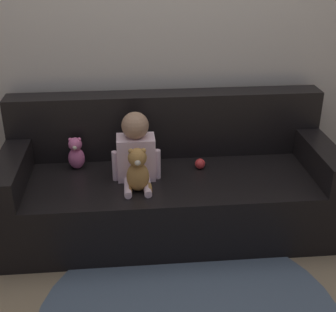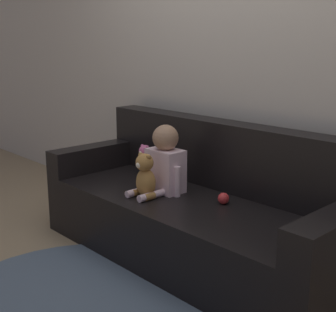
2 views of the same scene
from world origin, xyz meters
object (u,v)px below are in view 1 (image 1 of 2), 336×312
at_px(plush_toy_side, 76,153).
at_px(teddy_bear_brown, 138,171).
at_px(couch, 169,184).
at_px(toy_ball, 200,164).
at_px(person_baby, 136,150).

bearing_deg(plush_toy_side, teddy_bear_brown, -40.58).
distance_m(couch, toy_ball, 0.24).
bearing_deg(teddy_bear_brown, couch, 50.46).
distance_m(couch, person_baby, 0.37).
xyz_separation_m(person_baby, teddy_bear_brown, (0.00, -0.16, -0.06)).
distance_m(teddy_bear_brown, plush_toy_side, 0.50).
bearing_deg(toy_ball, plush_toy_side, 174.57).
distance_m(couch, teddy_bear_brown, 0.40).
bearing_deg(toy_ball, teddy_bear_brown, -148.24).
bearing_deg(couch, teddy_bear_brown, -129.54).
relative_size(person_baby, teddy_bear_brown, 1.55).
bearing_deg(person_baby, toy_ball, 12.36).
bearing_deg(couch, toy_ball, 0.38).
distance_m(plush_toy_side, toy_ball, 0.79).
xyz_separation_m(couch, teddy_bear_brown, (-0.21, -0.25, 0.23)).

